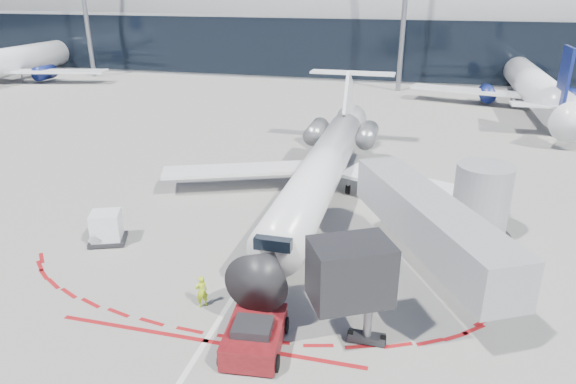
% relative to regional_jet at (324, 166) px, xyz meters
% --- Properties ---
extents(ground, '(260.00, 260.00, 0.00)m').
position_rel_regional_jet_xyz_m(ground, '(-1.98, -5.38, -2.51)').
color(ground, slate).
rests_on(ground, ground).
extents(apron_centerline, '(0.25, 40.00, 0.01)m').
position_rel_regional_jet_xyz_m(apron_centerline, '(-1.98, -3.38, -2.50)').
color(apron_centerline, silver).
rests_on(apron_centerline, ground).
extents(apron_stop_bar, '(14.00, 0.25, 0.01)m').
position_rel_regional_jet_xyz_m(apron_stop_bar, '(-1.98, -16.88, -2.50)').
color(apron_stop_bar, maroon).
rests_on(apron_stop_bar, ground).
extents(terminal_building, '(150.00, 24.15, 24.00)m').
position_rel_regional_jet_xyz_m(terminal_building, '(-1.98, 59.59, 6.01)').
color(terminal_building, gray).
rests_on(terminal_building, ground).
extents(jet_bridge, '(10.03, 15.20, 4.90)m').
position_rel_regional_jet_xyz_m(jet_bridge, '(7.81, -8.40, 0.50)').
color(jet_bridge, gray).
rests_on(jet_bridge, ground).
extents(regional_jet, '(24.34, 30.02, 7.52)m').
position_rel_regional_jet_xyz_m(regional_jet, '(0.00, 0.00, 0.00)').
color(regional_jet, silver).
rests_on(regional_jet, ground).
extents(pushback_tug, '(2.78, 5.84, 1.49)m').
position_rel_regional_jet_xyz_m(pushback_tug, '(0.23, -16.79, -1.85)').
color(pushback_tug, '#500B0F').
rests_on(pushback_tug, ground).
extents(ramp_worker, '(0.70, 0.70, 1.64)m').
position_rel_regional_jet_xyz_m(ramp_worker, '(-3.15, -14.48, -1.69)').
color(ramp_worker, '#B3DC17').
rests_on(ramp_worker, ground).
extents(uld_container, '(2.57, 2.40, 1.94)m').
position_rel_regional_jet_xyz_m(uld_container, '(-11.20, -9.78, -1.55)').
color(uld_container, black).
rests_on(uld_container, ground).
extents(safety_cone_right, '(0.38, 0.38, 0.52)m').
position_rel_regional_jet_xyz_m(safety_cone_right, '(-1.32, -13.72, -2.25)').
color(safety_cone_right, red).
rests_on(safety_cone_right, ground).
extents(bg_airliner_0, '(37.40, 39.60, 12.10)m').
position_rel_regional_jet_xyz_m(bg_airliner_0, '(-56.93, 35.92, 3.54)').
color(bg_airliner_0, silver).
rests_on(bg_airliner_0, ground).
extents(bg_airliner_1, '(34.21, 36.22, 11.07)m').
position_rel_regional_jet_xyz_m(bg_airliner_1, '(19.54, 36.31, 3.02)').
color(bg_airliner_1, silver).
rests_on(bg_airliner_1, ground).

